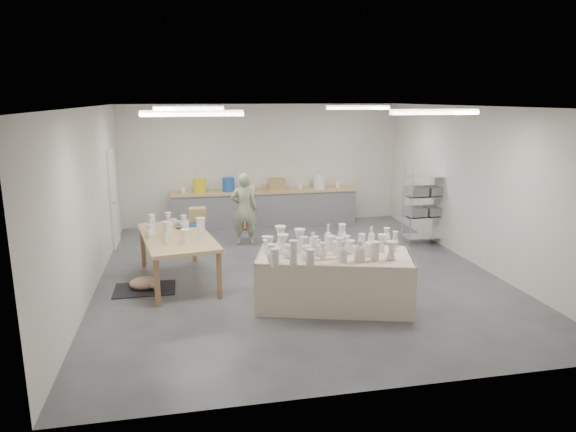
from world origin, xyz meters
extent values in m
plane|color=#424449|center=(0.00, 0.00, 0.00)|extent=(8.00, 8.00, 0.00)
cube|color=white|center=(0.00, 0.00, 2.99)|extent=(7.00, 8.00, 0.02)
cube|color=silver|center=(0.00, 4.00, 1.50)|extent=(7.00, 0.02, 3.00)
cube|color=silver|center=(0.00, -4.00, 1.50)|extent=(7.00, 0.02, 3.00)
cube|color=silver|center=(-3.50, 0.00, 1.50)|extent=(0.02, 8.00, 3.00)
cube|color=silver|center=(3.50, 0.00, 1.50)|extent=(0.02, 8.00, 3.00)
cube|color=white|center=(-3.47, 2.60, 1.05)|extent=(0.05, 0.90, 2.10)
cube|color=white|center=(-1.80, -1.50, 2.94)|extent=(1.40, 0.12, 0.08)
cube|color=white|center=(1.80, -1.50, 2.94)|extent=(1.40, 0.12, 0.08)
cube|color=white|center=(-1.80, 2.00, 2.94)|extent=(1.40, 0.12, 0.08)
cube|color=white|center=(1.80, 2.00, 2.94)|extent=(1.40, 0.12, 0.08)
cube|color=tan|center=(0.00, 3.68, 0.87)|extent=(4.60, 0.60, 0.06)
cube|color=slate|center=(0.00, 3.68, 0.42)|extent=(4.60, 0.55, 0.84)
cylinder|color=yellow|center=(-1.60, 3.68, 1.07)|extent=(0.30, 0.30, 0.34)
cylinder|color=#1E4FA6|center=(-0.90, 3.68, 1.07)|extent=(0.30, 0.30, 0.34)
cylinder|color=white|center=(1.40, 3.68, 1.07)|extent=(0.30, 0.30, 0.34)
cube|color=olive|center=(0.30, 3.68, 1.04)|extent=(0.40, 0.30, 0.28)
cylinder|color=white|center=(-2.00, 3.68, 0.97)|extent=(0.10, 0.10, 0.14)
cylinder|color=white|center=(-0.30, 3.68, 0.97)|extent=(0.10, 0.10, 0.14)
cylinder|color=white|center=(0.90, 3.68, 0.97)|extent=(0.10, 0.10, 0.14)
cylinder|color=white|center=(1.90, 3.68, 0.97)|extent=(0.10, 0.10, 0.14)
cylinder|color=silver|center=(2.78, 1.18, 0.90)|extent=(0.02, 0.02, 1.80)
cylinder|color=silver|center=(3.62, 1.18, 0.90)|extent=(0.02, 0.02, 1.80)
cylinder|color=silver|center=(2.78, 1.62, 0.90)|extent=(0.02, 0.02, 1.80)
cylinder|color=silver|center=(3.62, 1.62, 0.90)|extent=(0.02, 0.02, 1.80)
cube|color=silver|center=(3.20, 1.40, 0.15)|extent=(0.88, 0.48, 0.02)
cube|color=silver|center=(3.20, 1.40, 0.60)|extent=(0.88, 0.48, 0.02)
cube|color=silver|center=(3.20, 1.40, 1.05)|extent=(0.88, 0.48, 0.02)
cube|color=silver|center=(3.20, 1.40, 1.50)|extent=(0.88, 0.48, 0.02)
cube|color=slate|center=(2.98, 1.40, 0.72)|extent=(0.38, 0.42, 0.18)
cube|color=slate|center=(3.42, 1.40, 0.72)|extent=(0.38, 0.42, 0.18)
cube|color=slate|center=(2.98, 1.40, 1.17)|extent=(0.38, 0.42, 0.18)
cube|color=slate|center=(3.42, 1.40, 1.17)|extent=(0.38, 0.42, 0.18)
cube|color=olive|center=(0.25, -1.60, 0.36)|extent=(2.25, 1.48, 0.72)
cube|color=beige|center=(0.25, -1.60, 0.80)|extent=(2.55, 1.71, 0.03)
cube|color=beige|center=(0.25, -2.13, 0.41)|extent=(2.25, 0.68, 0.82)
cube|color=beige|center=(0.25, -1.07, 0.41)|extent=(2.25, 0.68, 0.82)
cube|color=tan|center=(-2.12, -0.02, 0.80)|extent=(1.46, 2.37, 0.06)
cube|color=olive|center=(-2.61, -1.06, 0.39)|extent=(0.08, 0.08, 0.77)
cube|color=olive|center=(-1.64, -1.06, 0.39)|extent=(0.08, 0.08, 0.77)
cube|color=olive|center=(-2.61, 1.02, 0.39)|extent=(0.08, 0.08, 0.77)
cube|color=olive|center=(-1.64, 1.02, 0.39)|extent=(0.08, 0.08, 0.77)
ellipsoid|color=silver|center=(-2.02, 0.49, 0.88)|extent=(0.26, 0.26, 0.12)
cylinder|color=#1E4FA6|center=(-1.79, 0.62, 0.85)|extent=(0.26, 0.26, 0.03)
cylinder|color=white|center=(-2.17, 0.71, 0.89)|extent=(0.11, 0.11, 0.12)
cube|color=olive|center=(-1.74, 0.86, 0.97)|extent=(0.32, 0.26, 0.28)
cube|color=black|center=(-2.68, -0.35, 0.01)|extent=(1.00, 0.70, 0.02)
ellipsoid|color=white|center=(-2.68, -0.35, 0.12)|extent=(0.57, 0.47, 0.21)
sphere|color=white|center=(-2.52, -0.46, 0.14)|extent=(0.18, 0.18, 0.18)
imported|color=#96A781|center=(-0.71, 2.07, 0.79)|extent=(0.61, 0.43, 1.58)
cylinder|color=red|center=(-0.71, 2.34, 0.30)|extent=(0.41, 0.41, 0.04)
cylinder|color=silver|center=(-0.57, 2.37, 0.15)|extent=(0.02, 0.02, 0.29)
cylinder|color=silver|center=(-0.81, 2.44, 0.15)|extent=(0.02, 0.02, 0.29)
cylinder|color=silver|center=(-0.75, 2.20, 0.15)|extent=(0.02, 0.02, 0.29)
camera|label=1|loc=(-1.94, -8.78, 3.15)|focal=32.00mm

